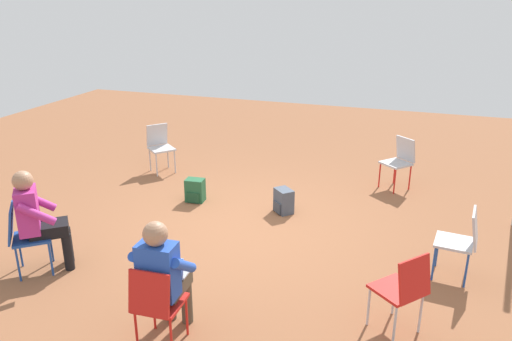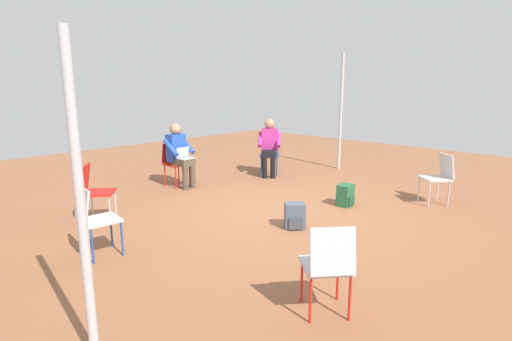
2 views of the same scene
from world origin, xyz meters
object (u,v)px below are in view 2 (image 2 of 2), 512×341
object	(u,v)px
person_in_magenta	(269,144)
chair_northwest	(328,263)
backpack_near_laptop_user	(345,196)
backpack_by_empty_chair	(295,217)
chair_east	(174,161)
chair_north	(94,216)
chair_northeast	(94,189)
chair_southeast	(270,152)
person_with_laptop	(179,152)
chair_southwest	(439,175)

from	to	relation	value
person_in_magenta	chair_northwest	bearing A→B (deg)	97.65
backpack_near_laptop_user	backpack_by_empty_chair	bearing A→B (deg)	91.77
chair_east	chair_north	world-z (taller)	same
chair_northeast	person_in_magenta	bearing A→B (deg)	132.16
chair_east	backpack_by_empty_chair	xyz separation A→B (m)	(-3.23, 0.26, -0.34)
chair_east	chair_southeast	size ratio (longest dim) A/B	1.00
chair_northwest	person_with_laptop	distance (m)	4.94
person_with_laptop	backpack_by_empty_chair	world-z (taller)	person_with_laptop
chair_northeast	person_with_laptop	world-z (taller)	person_with_laptop
chair_northwest	backpack_near_laptop_user	world-z (taller)	chair_northwest
chair_northwest	backpack_by_empty_chair	distance (m)	2.19
chair_northeast	person_with_laptop	distance (m)	2.21
person_in_magenta	backpack_near_laptop_user	xyz separation A→B (m)	(-2.40, 0.80, -0.54)
chair_north	person_with_laptop	distance (m)	3.28
chair_southeast	chair_northwest	size ratio (longest dim) A/B	1.00
chair_north	person_with_laptop	bearing A→B (deg)	133.66
chair_northeast	chair_northwest	size ratio (longest dim) A/B	1.00
chair_north	chair_southeast	bearing A→B (deg)	114.06
backpack_near_laptop_user	person_with_laptop	bearing A→B (deg)	20.62
chair_southeast	person_in_magenta	distance (m)	0.26
chair_north	backpack_by_empty_chair	size ratio (longest dim) A/B	2.36
backpack_near_laptop_user	chair_northeast	bearing A→B (deg)	54.78
chair_northeast	backpack_near_laptop_user	bearing A→B (deg)	94.88
chair_southeast	backpack_by_empty_chair	bearing A→B (deg)	98.22
chair_northwest	chair_north	bearing A→B (deg)	148.19
chair_southeast	chair_north	size ratio (longest dim) A/B	1.00
person_with_laptop	backpack_near_laptop_user	distance (m)	3.27
chair_north	backpack_near_laptop_user	xyz separation A→B (m)	(-1.05, -3.76, -0.34)
chair_east	person_in_magenta	bearing A→B (deg)	155.21
chair_east	person_in_magenta	size ratio (longest dim) A/B	0.69
chair_northeast	backpack_near_laptop_user	world-z (taller)	chair_northeast
chair_southwest	chair_east	bearing A→B (deg)	69.30
person_in_magenta	backpack_by_empty_chair	distance (m)	3.33
chair_southwest	person_with_laptop	distance (m)	4.69
chair_southeast	person_with_laptop	size ratio (longest dim) A/B	0.69
chair_northeast	person_in_magenta	size ratio (longest dim) A/B	0.69
chair_southeast	chair_northwest	xyz separation A→B (m)	(-4.09, 3.85, 0.00)
chair_east	backpack_by_empty_chair	bearing A→B (deg)	82.56
backpack_by_empty_chair	person_with_laptop	bearing A→B (deg)	-5.09
chair_southeast	backpack_near_laptop_user	world-z (taller)	chair_southeast
person_with_laptop	person_in_magenta	world-z (taller)	same
chair_southwest	chair_southeast	xyz separation A→B (m)	(3.57, 0.25, 0.00)
chair_southwest	person_in_magenta	bearing A→B (deg)	46.93
person_in_magenta	chair_southwest	bearing A→B (deg)	146.97
chair_northwest	person_in_magenta	size ratio (longest dim) A/B	0.69
person_in_magenta	backpack_by_empty_chair	xyz separation A→B (m)	(-2.44, 2.20, -0.54)
chair_northwest	backpack_near_laptop_user	xyz separation A→B (m)	(1.59, -2.92, -0.34)
chair_southwest	backpack_near_laptop_user	world-z (taller)	chair_southwest
chair_northeast	backpack_near_laptop_user	xyz separation A→B (m)	(-2.26, -3.20, -0.34)
chair_northeast	chair_north	distance (m)	1.33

